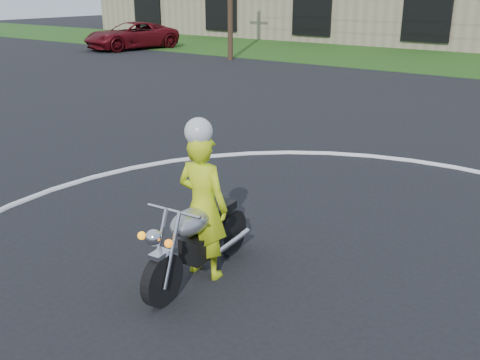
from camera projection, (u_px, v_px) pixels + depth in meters
The scene contains 3 objects.
primary_motorcycle at pixel (197, 239), 7.09m from camera, with size 0.79×2.27×1.19m.
rider_primary_grp at pixel (203, 202), 7.04m from camera, with size 0.77×0.54×2.21m.
pickup_grp at pixel (131, 36), 34.02m from camera, with size 4.11×6.47×1.66m.
Camera 1 is at (2.62, -2.74, 3.73)m, focal length 40.00 mm.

